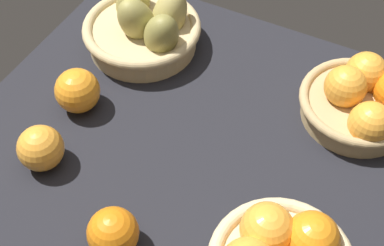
% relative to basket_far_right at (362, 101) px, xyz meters
% --- Properties ---
extents(market_tray, '(0.84, 0.72, 0.03)m').
position_rel_basket_far_right_xyz_m(market_tray, '(-0.22, -0.19, -0.06)').
color(market_tray, black).
rests_on(market_tray, ground).
extents(basket_far_right, '(0.22, 0.22, 0.10)m').
position_rel_basket_far_right_xyz_m(basket_far_right, '(0.00, 0.00, 0.00)').
color(basket_far_right, tan).
rests_on(basket_far_right, market_tray).
extents(basket_far_left_pears, '(0.24, 0.24, 0.14)m').
position_rel_basket_far_right_xyz_m(basket_far_left_pears, '(-0.45, -0.01, 0.00)').
color(basket_far_left_pears, tan).
rests_on(basket_far_left_pears, market_tray).
extents(loose_orange_front_gap, '(0.08, 0.08, 0.08)m').
position_rel_basket_far_right_xyz_m(loose_orange_front_gap, '(-0.45, -0.35, -0.00)').
color(loose_orange_front_gap, '#F49E33').
rests_on(loose_orange_front_gap, market_tray).
extents(loose_orange_back_gap, '(0.08, 0.08, 0.08)m').
position_rel_basket_far_right_xyz_m(loose_orange_back_gap, '(-0.47, -0.21, 0.00)').
color(loose_orange_back_gap, orange).
rests_on(loose_orange_back_gap, market_tray).
extents(loose_orange_side_gap, '(0.08, 0.08, 0.08)m').
position_rel_basket_far_right_xyz_m(loose_orange_side_gap, '(-0.26, -0.43, -0.00)').
color(loose_orange_side_gap, orange).
rests_on(loose_orange_side_gap, market_tray).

